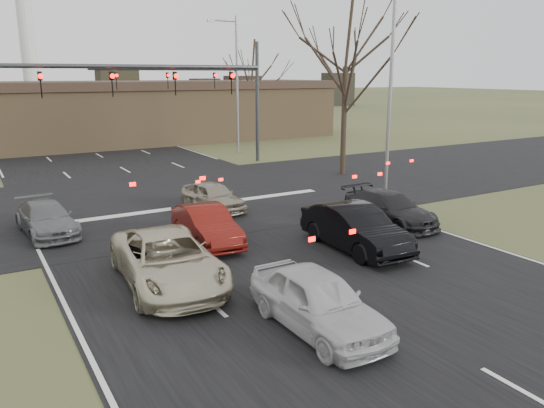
{
  "coord_description": "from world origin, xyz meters",
  "views": [
    {
      "loc": [
        -8.65,
        -9.12,
        5.9
      ],
      "look_at": [
        -0.63,
        4.58,
        2.0
      ],
      "focal_mm": 35.0,
      "sensor_mm": 36.0,
      "label": 1
    }
  ],
  "objects_px": {
    "streetlight_right_far": "(235,78)",
    "car_silver_suv": "(168,260)",
    "car_grey_ahead": "(46,219)",
    "car_charcoal_sedan": "(390,208)",
    "mast_arm_near": "(59,96)",
    "building": "(102,113)",
    "streetlight_right_near": "(388,81)",
    "mast_arm_far": "(219,88)",
    "car_black_hatch": "(355,228)",
    "car_white_sedan": "(318,301)",
    "car_red_ahead": "(206,225)",
    "car_silver_ahead": "(213,196)"
  },
  "relations": [
    {
      "from": "streetlight_right_far",
      "to": "car_silver_suv",
      "type": "xyz_separation_m",
      "value": [
        -13.32,
        -22.28,
        -4.84
      ]
    },
    {
      "from": "car_grey_ahead",
      "to": "car_charcoal_sedan",
      "type": "bearing_deg",
      "value": -29.1
    },
    {
      "from": "mast_arm_near",
      "to": "streetlight_right_far",
      "type": "height_order",
      "value": "streetlight_right_far"
    },
    {
      "from": "mast_arm_near",
      "to": "car_charcoal_sedan",
      "type": "distance_m",
      "value": 13.7
    },
    {
      "from": "car_grey_ahead",
      "to": "building",
      "type": "bearing_deg",
      "value": 67.87
    },
    {
      "from": "building",
      "to": "streetlight_right_far",
      "type": "xyz_separation_m",
      "value": [
        7.32,
        -11.0,
        2.92
      ]
    },
    {
      "from": "streetlight_right_near",
      "to": "car_charcoal_sedan",
      "type": "xyz_separation_m",
      "value": [
        -2.97,
        -3.73,
        -4.94
      ]
    },
    {
      "from": "mast_arm_far",
      "to": "streetlight_right_near",
      "type": "bearing_deg",
      "value": -78.53
    },
    {
      "from": "car_black_hatch",
      "to": "mast_arm_far",
      "type": "bearing_deg",
      "value": 81.71
    },
    {
      "from": "mast_arm_near",
      "to": "car_silver_suv",
      "type": "relative_size",
      "value": 2.24
    },
    {
      "from": "car_silver_suv",
      "to": "car_white_sedan",
      "type": "bearing_deg",
      "value": -59.8
    },
    {
      "from": "car_charcoal_sedan",
      "to": "mast_arm_far",
      "type": "bearing_deg",
      "value": 88.99
    },
    {
      "from": "car_black_hatch",
      "to": "car_silver_suv",
      "type": "bearing_deg",
      "value": -179.6
    },
    {
      "from": "car_silver_suv",
      "to": "mast_arm_near",
      "type": "bearing_deg",
      "value": 103.1
    },
    {
      "from": "mast_arm_far",
      "to": "car_red_ahead",
      "type": "relative_size",
      "value": 2.72
    },
    {
      "from": "car_silver_ahead",
      "to": "building",
      "type": "bearing_deg",
      "value": 79.32
    },
    {
      "from": "building",
      "to": "car_black_hatch",
      "type": "height_order",
      "value": "building"
    },
    {
      "from": "mast_arm_far",
      "to": "car_black_hatch",
      "type": "bearing_deg",
      "value": -100.92
    },
    {
      "from": "car_white_sedan",
      "to": "car_grey_ahead",
      "type": "distance_m",
      "value": 12.3
    },
    {
      "from": "mast_arm_near",
      "to": "car_red_ahead",
      "type": "height_order",
      "value": "mast_arm_near"
    },
    {
      "from": "streetlight_right_near",
      "to": "car_red_ahead",
      "type": "xyz_separation_m",
      "value": [
        -10.34,
        -2.33,
        -4.91
      ]
    },
    {
      "from": "mast_arm_far",
      "to": "car_grey_ahead",
      "type": "bearing_deg",
      "value": -138.01
    },
    {
      "from": "streetlight_right_near",
      "to": "car_white_sedan",
      "type": "bearing_deg",
      "value": -137.81
    },
    {
      "from": "car_red_ahead",
      "to": "building",
      "type": "bearing_deg",
      "value": 87.06
    },
    {
      "from": "streetlight_right_near",
      "to": "car_grey_ahead",
      "type": "distance_m",
      "value": 15.99
    },
    {
      "from": "mast_arm_far",
      "to": "car_charcoal_sedan",
      "type": "distance_m",
      "value": 17.29
    },
    {
      "from": "car_charcoal_sedan",
      "to": "car_silver_ahead",
      "type": "height_order",
      "value": "car_charcoal_sedan"
    },
    {
      "from": "car_white_sedan",
      "to": "car_grey_ahead",
      "type": "bearing_deg",
      "value": 110.64
    },
    {
      "from": "mast_arm_far",
      "to": "streetlight_right_far",
      "type": "xyz_separation_m",
      "value": [
        3.14,
        4.0,
        0.57
      ]
    },
    {
      "from": "car_white_sedan",
      "to": "car_grey_ahead",
      "type": "xyz_separation_m",
      "value": [
        -4.38,
        11.49,
        -0.12
      ]
    },
    {
      "from": "mast_arm_near",
      "to": "car_grey_ahead",
      "type": "bearing_deg",
      "value": -130.69
    },
    {
      "from": "car_red_ahead",
      "to": "car_silver_suv",
      "type": "bearing_deg",
      "value": -126.37
    },
    {
      "from": "mast_arm_far",
      "to": "car_silver_ahead",
      "type": "xyz_separation_m",
      "value": [
        -5.54,
        -11.07,
        -4.38
      ]
    },
    {
      "from": "car_silver_suv",
      "to": "car_silver_ahead",
      "type": "distance_m",
      "value": 8.58
    },
    {
      "from": "car_black_hatch",
      "to": "car_charcoal_sedan",
      "type": "relative_size",
      "value": 1.04
    },
    {
      "from": "mast_arm_far",
      "to": "car_grey_ahead",
      "type": "height_order",
      "value": "mast_arm_far"
    },
    {
      "from": "mast_arm_far",
      "to": "car_white_sedan",
      "type": "height_order",
      "value": "mast_arm_far"
    },
    {
      "from": "car_charcoal_sedan",
      "to": "car_grey_ahead",
      "type": "relative_size",
      "value": 1.07
    },
    {
      "from": "mast_arm_near",
      "to": "car_silver_ahead",
      "type": "distance_m",
      "value": 7.44
    },
    {
      "from": "streetlight_right_near",
      "to": "streetlight_right_far",
      "type": "xyz_separation_m",
      "value": [
        0.5,
        17.0,
        0.0
      ]
    },
    {
      "from": "streetlight_right_far",
      "to": "car_silver_ahead",
      "type": "bearing_deg",
      "value": -119.93
    },
    {
      "from": "building",
      "to": "car_white_sedan",
      "type": "bearing_deg",
      "value": -95.89
    },
    {
      "from": "car_silver_suv",
      "to": "car_grey_ahead",
      "type": "height_order",
      "value": "car_silver_suv"
    },
    {
      "from": "mast_arm_near",
      "to": "car_white_sedan",
      "type": "bearing_deg",
      "value": -75.26
    },
    {
      "from": "car_charcoal_sedan",
      "to": "car_red_ahead",
      "type": "xyz_separation_m",
      "value": [
        -7.37,
        1.4,
        0.02
      ]
    },
    {
      "from": "mast_arm_near",
      "to": "car_white_sedan",
      "type": "xyz_separation_m",
      "value": [
        3.34,
        -12.71,
        -4.35
      ]
    },
    {
      "from": "building",
      "to": "car_grey_ahead",
      "type": "distance_m",
      "value": 27.56
    },
    {
      "from": "car_grey_ahead",
      "to": "car_white_sedan",
      "type": "bearing_deg",
      "value": -73.74
    },
    {
      "from": "car_silver_suv",
      "to": "car_silver_ahead",
      "type": "xyz_separation_m",
      "value": [
        4.64,
        7.21,
        -0.11
      ]
    },
    {
      "from": "building",
      "to": "mast_arm_far",
      "type": "xyz_separation_m",
      "value": [
        4.18,
        -15.0,
        2.35
      ]
    }
  ]
}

